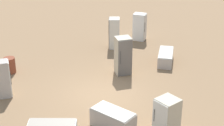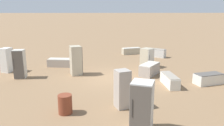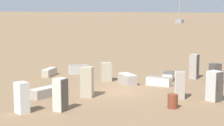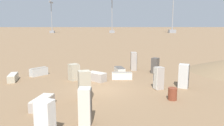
{
  "view_description": "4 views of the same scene",
  "coord_description": "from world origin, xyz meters",
  "px_view_note": "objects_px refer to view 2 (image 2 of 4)",
  "views": [
    {
      "loc": [
        -14.8,
        -0.61,
        8.19
      ],
      "look_at": [
        1.48,
        -0.4,
        0.88
      ],
      "focal_mm": 60.0,
      "sensor_mm": 36.0,
      "label": 1
    },
    {
      "loc": [
        0.96,
        13.21,
        4.13
      ],
      "look_at": [
        -0.18,
        -0.56,
        0.83
      ],
      "focal_mm": 35.0,
      "sensor_mm": 36.0,
      "label": 2
    },
    {
      "loc": [
        21.76,
        11.56,
        5.55
      ],
      "look_at": [
        -0.93,
        -0.85,
        1.78
      ],
      "focal_mm": 60.0,
      "sensor_mm": 36.0,
      "label": 3
    },
    {
      "loc": [
        15.7,
        0.82,
        4.78
      ],
      "look_at": [
        -1.23,
        0.85,
        1.83
      ],
      "focal_mm": 35.0,
      "sensor_mm": 36.0,
      "label": 4
    }
  ],
  "objects_px": {
    "discarded_fridge_2": "(147,58)",
    "discarded_fridge_12": "(76,60)",
    "discarded_fridge_4": "(156,53)",
    "discarded_fridge_10": "(122,89)",
    "discarded_fridge_13": "(20,64)",
    "discarded_fridge_6": "(149,69)",
    "rusty_barrel": "(65,104)",
    "discarded_fridge_1": "(60,63)",
    "discarded_fridge_8": "(7,60)",
    "discarded_fridge_11": "(131,51)",
    "discarded_fridge_0": "(142,107)",
    "discarded_fridge_7": "(170,80)",
    "discarded_fridge_9": "(209,79)"
  },
  "relations": [
    {
      "from": "discarded_fridge_7",
      "to": "discarded_fridge_9",
      "type": "xyz_separation_m",
      "value": [
        -2.35,
        -0.12,
        -0.01
      ]
    },
    {
      "from": "discarded_fridge_0",
      "to": "discarded_fridge_1",
      "type": "relative_size",
      "value": 0.94
    },
    {
      "from": "discarded_fridge_7",
      "to": "discarded_fridge_8",
      "type": "xyz_separation_m",
      "value": [
        10.26,
        -3.75,
        0.52
      ]
    },
    {
      "from": "discarded_fridge_6",
      "to": "discarded_fridge_9",
      "type": "distance_m",
      "value": 3.64
    },
    {
      "from": "discarded_fridge_9",
      "to": "discarded_fridge_11",
      "type": "relative_size",
      "value": 0.92
    },
    {
      "from": "discarded_fridge_4",
      "to": "discarded_fridge_13",
      "type": "bearing_deg",
      "value": -22.01
    },
    {
      "from": "discarded_fridge_8",
      "to": "discarded_fridge_12",
      "type": "relative_size",
      "value": 0.87
    },
    {
      "from": "discarded_fridge_2",
      "to": "discarded_fridge_12",
      "type": "distance_m",
      "value": 5.36
    },
    {
      "from": "discarded_fridge_0",
      "to": "discarded_fridge_13",
      "type": "height_order",
      "value": "discarded_fridge_0"
    },
    {
      "from": "discarded_fridge_1",
      "to": "discarded_fridge_10",
      "type": "bearing_deg",
      "value": 36.52
    },
    {
      "from": "discarded_fridge_9",
      "to": "discarded_fridge_13",
      "type": "bearing_deg",
      "value": -113.35
    },
    {
      "from": "discarded_fridge_2",
      "to": "discarded_fridge_6",
      "type": "distance_m",
      "value": 2.04
    },
    {
      "from": "discarded_fridge_6",
      "to": "discarded_fridge_0",
      "type": "bearing_deg",
      "value": -68.55
    },
    {
      "from": "rusty_barrel",
      "to": "discarded_fridge_4",
      "type": "bearing_deg",
      "value": -122.41
    },
    {
      "from": "discarded_fridge_4",
      "to": "discarded_fridge_6",
      "type": "xyz_separation_m",
      "value": [
        2.07,
        5.68,
        0.0
      ]
    },
    {
      "from": "discarded_fridge_1",
      "to": "discarded_fridge_10",
      "type": "relative_size",
      "value": 1.15
    },
    {
      "from": "discarded_fridge_8",
      "to": "discarded_fridge_1",
      "type": "bearing_deg",
      "value": 38.58
    },
    {
      "from": "discarded_fridge_4",
      "to": "discarded_fridge_10",
      "type": "distance_m",
      "value": 11.46
    },
    {
      "from": "discarded_fridge_1",
      "to": "discarded_fridge_4",
      "type": "height_order",
      "value": "discarded_fridge_4"
    },
    {
      "from": "discarded_fridge_2",
      "to": "discarded_fridge_6",
      "type": "height_order",
      "value": "discarded_fridge_2"
    },
    {
      "from": "discarded_fridge_2",
      "to": "discarded_fridge_6",
      "type": "xyz_separation_m",
      "value": [
        0.3,
        1.99,
        -0.34
      ]
    },
    {
      "from": "discarded_fridge_0",
      "to": "discarded_fridge_7",
      "type": "distance_m",
      "value": 5.36
    },
    {
      "from": "discarded_fridge_1",
      "to": "discarded_fridge_2",
      "type": "height_order",
      "value": "discarded_fridge_2"
    },
    {
      "from": "rusty_barrel",
      "to": "discarded_fridge_8",
      "type": "bearing_deg",
      "value": -54.68
    },
    {
      "from": "discarded_fridge_6",
      "to": "discarded_fridge_10",
      "type": "relative_size",
      "value": 1.08
    },
    {
      "from": "discarded_fridge_1",
      "to": "discarded_fridge_10",
      "type": "height_order",
      "value": "discarded_fridge_10"
    },
    {
      "from": "discarded_fridge_1",
      "to": "discarded_fridge_13",
      "type": "xyz_separation_m",
      "value": [
        2.08,
        2.77,
        0.6
      ]
    },
    {
      "from": "discarded_fridge_4",
      "to": "discarded_fridge_12",
      "type": "distance_m",
      "value": 8.68
    },
    {
      "from": "discarded_fridge_11",
      "to": "rusty_barrel",
      "type": "bearing_deg",
      "value": 145.01
    },
    {
      "from": "discarded_fridge_13",
      "to": "rusty_barrel",
      "type": "bearing_deg",
      "value": 123.63
    },
    {
      "from": "discarded_fridge_4",
      "to": "discarded_fridge_8",
      "type": "bearing_deg",
      "value": -31.33
    },
    {
      "from": "discarded_fridge_12",
      "to": "discarded_fridge_4",
      "type": "bearing_deg",
      "value": 109.64
    },
    {
      "from": "discarded_fridge_1",
      "to": "discarded_fridge_10",
      "type": "distance_m",
      "value": 8.49
    },
    {
      "from": "discarded_fridge_4",
      "to": "discarded_fridge_11",
      "type": "bearing_deg",
      "value": -87.96
    },
    {
      "from": "discarded_fridge_10",
      "to": "discarded_fridge_13",
      "type": "distance_m",
      "value": 7.58
    },
    {
      "from": "discarded_fridge_2",
      "to": "discarded_fridge_12",
      "type": "bearing_deg",
      "value": -23.23
    },
    {
      "from": "discarded_fridge_9",
      "to": "discarded_fridge_13",
      "type": "height_order",
      "value": "discarded_fridge_13"
    },
    {
      "from": "discarded_fridge_4",
      "to": "discarded_fridge_12",
      "type": "relative_size",
      "value": 0.88
    },
    {
      "from": "discarded_fridge_7",
      "to": "discarded_fridge_12",
      "type": "relative_size",
      "value": 0.93
    },
    {
      "from": "discarded_fridge_10",
      "to": "discarded_fridge_11",
      "type": "distance_m",
      "value": 12.34
    },
    {
      "from": "discarded_fridge_4",
      "to": "rusty_barrel",
      "type": "xyz_separation_m",
      "value": [
        6.93,
        10.92,
        0.02
      ]
    },
    {
      "from": "discarded_fridge_0",
      "to": "discarded_fridge_4",
      "type": "xyz_separation_m",
      "value": [
        -4.1,
        -12.54,
        -0.54
      ]
    },
    {
      "from": "discarded_fridge_2",
      "to": "discarded_fridge_7",
      "type": "height_order",
      "value": "discarded_fridge_2"
    },
    {
      "from": "discarded_fridge_4",
      "to": "discarded_fridge_12",
      "type": "xyz_separation_m",
      "value": [
        6.9,
        5.23,
        0.58
      ]
    },
    {
      "from": "rusty_barrel",
      "to": "discarded_fridge_13",
      "type": "bearing_deg",
      "value": -56.62
    },
    {
      "from": "discarded_fridge_12",
      "to": "discarded_fridge_13",
      "type": "height_order",
      "value": "discarded_fridge_12"
    },
    {
      "from": "discarded_fridge_10",
      "to": "discarded_fridge_11",
      "type": "bearing_deg",
      "value": 60.41
    },
    {
      "from": "discarded_fridge_0",
      "to": "discarded_fridge_10",
      "type": "distance_m",
      "value": 2.07
    },
    {
      "from": "discarded_fridge_2",
      "to": "discarded_fridge_4",
      "type": "distance_m",
      "value": 4.1
    },
    {
      "from": "discarded_fridge_0",
      "to": "discarded_fridge_6",
      "type": "relative_size",
      "value": 1.0
    }
  ]
}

